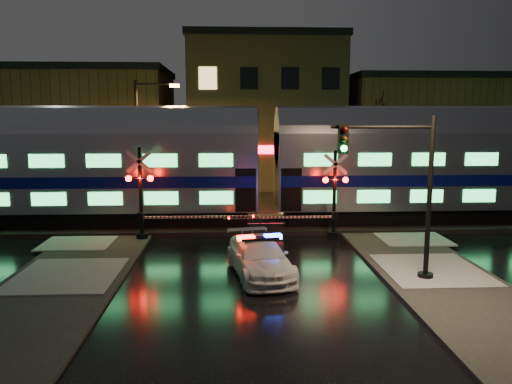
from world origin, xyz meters
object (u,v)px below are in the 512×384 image
streetlight (142,138)px  police_car (260,257)px  traffic_light (404,195)px  crossing_signal_right (327,203)px  crossing_signal_left (148,203)px

streetlight → police_car: bearing=-62.8°
streetlight → traffic_light: bearing=-49.7°
streetlight → crossing_signal_right: bearing=-35.1°
police_car → crossing_signal_right: crossing_signal_right is taller
police_car → traffic_light: size_ratio=0.85×
crossing_signal_left → streetlight: size_ratio=0.79×
crossing_signal_left → traffic_light: bearing=-33.0°
crossing_signal_right → traffic_light: 6.49m
crossing_signal_right → streetlight: (-9.53, 6.69, 2.72)m
crossing_signal_right → streetlight: bearing=144.9°
police_car → crossing_signal_left: size_ratio=0.79×
police_car → traffic_light: (4.80, -0.97, 2.35)m
crossing_signal_left → police_car: bearing=-47.8°
police_car → crossing_signal_left: 7.15m
police_car → traffic_light: bearing=-21.8°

